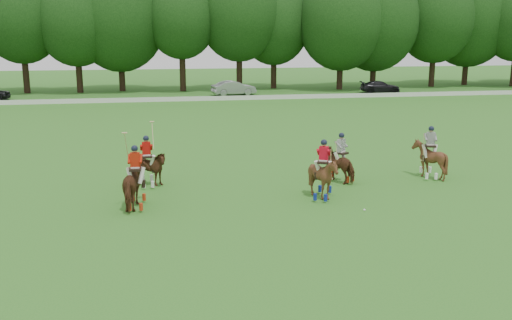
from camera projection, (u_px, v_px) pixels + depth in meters
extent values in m
plane|color=#2C7421|center=(258.00, 225.00, 20.19)|extent=(180.00, 180.00, 0.00)
cylinder|color=black|center=(26.00, 71.00, 63.61)|extent=(0.70, 0.70, 4.98)
ellipsoid|color=black|center=(21.00, 17.00, 62.35)|extent=(8.80, 8.80, 10.12)
cylinder|color=black|center=(79.00, 72.00, 64.24)|extent=(0.70, 0.70, 4.64)
ellipsoid|color=black|center=(76.00, 21.00, 63.01)|extent=(8.80, 8.80, 10.13)
cylinder|color=black|center=(122.00, 72.00, 66.07)|extent=(0.70, 0.70, 4.31)
ellipsoid|color=black|center=(119.00, 18.00, 64.72)|extent=(10.67, 10.67, 12.27)
cylinder|color=black|center=(183.00, 68.00, 65.71)|extent=(0.70, 0.70, 5.24)
ellipsoid|color=black|center=(181.00, 18.00, 64.48)|extent=(8.06, 8.06, 9.26)
cylinder|color=black|center=(239.00, 68.00, 67.11)|extent=(0.70, 0.70, 5.19)
ellipsoid|color=black|center=(239.00, 14.00, 65.76)|extent=(9.50, 9.50, 10.92)
cylinder|color=black|center=(274.00, 70.00, 69.27)|extent=(0.70, 0.70, 4.48)
ellipsoid|color=black|center=(274.00, 24.00, 68.08)|extent=(8.60, 8.60, 9.89)
cylinder|color=black|center=(340.00, 72.00, 67.91)|extent=(0.70, 0.70, 4.21)
ellipsoid|color=black|center=(341.00, 21.00, 66.62)|extent=(10.11, 10.11, 11.63)
cylinder|color=black|center=(373.00, 71.00, 70.03)|extent=(0.70, 0.70, 4.07)
ellipsoid|color=black|center=(375.00, 21.00, 68.73)|extent=(10.46, 10.46, 12.03)
cylinder|color=black|center=(432.00, 67.00, 71.52)|extent=(0.70, 0.70, 4.79)
ellipsoid|color=black|center=(435.00, 19.00, 70.22)|extent=(9.47, 9.47, 10.89)
cylinder|color=black|center=(465.00, 68.00, 73.99)|extent=(0.70, 0.70, 4.44)
ellipsoid|color=black|center=(469.00, 18.00, 72.61)|extent=(10.84, 10.84, 12.47)
cube|color=white|center=(189.00, 99.00, 56.64)|extent=(120.00, 0.10, 0.44)
imported|color=#999A9E|center=(234.00, 88.00, 61.73)|extent=(4.95, 2.50, 1.56)
imported|color=black|center=(380.00, 87.00, 64.66)|extent=(4.66, 2.33, 1.30)
imported|color=#4A2C13|center=(136.00, 185.00, 22.00)|extent=(1.11, 2.17, 1.78)
cube|color=black|center=(135.00, 169.00, 21.86)|extent=(0.48, 0.59, 0.08)
cylinder|color=tan|center=(126.00, 146.00, 21.63)|extent=(0.09, 0.77, 1.08)
imported|color=#4A2C13|center=(147.00, 169.00, 25.12)|extent=(1.60, 1.39, 1.56)
cube|color=black|center=(147.00, 156.00, 24.99)|extent=(0.46, 0.58, 0.08)
cylinder|color=tan|center=(153.00, 135.00, 24.85)|extent=(0.06, 0.77, 1.08)
imported|color=#4A2C13|center=(323.00, 177.00, 23.24)|extent=(1.97, 2.05, 1.77)
cube|color=black|center=(323.00, 162.00, 23.09)|extent=(0.64, 0.69, 0.08)
cylinder|color=tan|center=(331.00, 164.00, 23.04)|extent=(0.12, 0.20, 1.29)
imported|color=#4A2C13|center=(341.00, 165.00, 25.92)|extent=(1.72, 1.97, 1.54)
cube|color=black|center=(341.00, 153.00, 25.80)|extent=(0.68, 0.71, 0.08)
cylinder|color=tan|center=(337.00, 156.00, 25.61)|extent=(0.14, 0.19, 1.29)
imported|color=#4A2C13|center=(429.00, 159.00, 26.61)|extent=(1.76, 1.89, 1.75)
cube|color=black|center=(430.00, 146.00, 26.47)|extent=(0.57, 0.65, 0.08)
cylinder|color=tan|center=(424.00, 147.00, 26.51)|extent=(0.08, 0.21, 1.29)
sphere|color=white|center=(364.00, 210.00, 21.72)|extent=(0.09, 0.09, 0.09)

